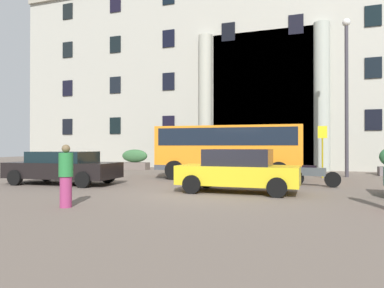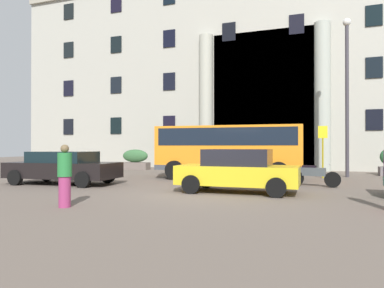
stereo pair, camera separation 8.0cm
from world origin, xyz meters
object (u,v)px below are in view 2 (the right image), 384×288
at_px(bus_stop_sign, 323,146).
at_px(motorcycle_near_kerb, 313,175).
at_px(parked_sedan_far, 63,167).
at_px(motorcycle_far_end, 70,169).
at_px(hedge_planter_far_east, 135,160).
at_px(hedge_planter_east, 179,159).
at_px(pedestrian_woman_dark_dress, 65,176).
at_px(orange_minibus, 229,147).
at_px(lamppost_plaza_centre, 347,85).
at_px(parked_hatchback_near, 238,170).
at_px(scooter_by_planter, 213,173).

bearing_deg(bus_stop_sign, motorcycle_near_kerb, -95.71).
bearing_deg(parked_sedan_far, motorcycle_far_end, 119.97).
xyz_separation_m(bus_stop_sign, hedge_planter_far_east, (-11.96, 2.73, -0.94)).
relative_size(hedge_planter_east, pedestrian_woman_dark_dress, 0.98).
distance_m(bus_stop_sign, hedge_planter_east, 9.53).
relative_size(orange_minibus, hedge_planter_far_east, 3.54).
bearing_deg(hedge_planter_far_east, orange_minibus, -31.04).
xyz_separation_m(parked_sedan_far, motorcycle_near_kerb, (9.79, 2.55, -0.25)).
bearing_deg(bus_stop_sign, parked_sedan_far, -147.16).
bearing_deg(parked_sedan_far, lamppost_plaza_centre, 30.27).
xyz_separation_m(parked_hatchback_near, motorcycle_far_end, (-8.96, 2.47, -0.29)).
distance_m(parked_hatchback_near, scooter_by_planter, 3.00).
bearing_deg(motorcycle_near_kerb, motorcycle_far_end, -171.18).
bearing_deg(hedge_planter_far_east, parked_hatchback_near, -45.83).
relative_size(hedge_planter_far_east, parked_hatchback_near, 0.48).
bearing_deg(parked_sedan_far, hedge_planter_far_east, 97.03).
xyz_separation_m(hedge_planter_east, scooter_by_planter, (4.56, -7.36, -0.30)).
bearing_deg(hedge_planter_far_east, motorcycle_near_kerb, -30.32).
height_order(bus_stop_sign, scooter_by_planter, bus_stop_sign).
bearing_deg(motorcycle_far_end, orange_minibus, 11.67).
relative_size(parked_sedan_far, scooter_by_planter, 2.29).
bearing_deg(orange_minibus, lamppost_plaza_centre, 24.36).
bearing_deg(parked_hatchback_near, parked_sedan_far, 178.44).
height_order(hedge_planter_far_east, parked_sedan_far, hedge_planter_far_east).
bearing_deg(motorcycle_far_end, lamppost_plaza_centre, 16.65).
relative_size(motorcycle_near_kerb, motorcycle_far_end, 1.02).
distance_m(orange_minibus, motorcycle_far_end, 7.90).
relative_size(hedge_planter_far_east, motorcycle_far_end, 1.03).
bearing_deg(lamppost_plaza_centre, motorcycle_near_kerb, -107.15).
xyz_separation_m(bus_stop_sign, motorcycle_far_end, (-11.74, -4.25, -1.14)).
height_order(hedge_planter_east, parked_hatchback_near, hedge_planter_east).
distance_m(orange_minibus, parked_sedan_far, 7.59).
height_order(motorcycle_near_kerb, pedestrian_woman_dark_dress, pedestrian_woman_dark_dress).
distance_m(hedge_planter_far_east, parked_hatchback_near, 13.17).
bearing_deg(hedge_planter_far_east, parked_sedan_far, -79.22).
bearing_deg(motorcycle_near_kerb, lamppost_plaza_centre, 80.56).
height_order(scooter_by_planter, lamppost_plaza_centre, lamppost_plaza_centre).
bearing_deg(pedestrian_woman_dark_dress, lamppost_plaza_centre, 29.76).
bearing_deg(pedestrian_woman_dark_dress, motorcycle_near_kerb, 21.49).
xyz_separation_m(parked_hatchback_near, parked_sedan_far, (-7.41, 0.14, -0.04)).
xyz_separation_m(scooter_by_planter, lamppost_plaza_centre, (5.57, 5.30, 4.24)).
bearing_deg(motorcycle_near_kerb, pedestrian_woman_dark_dress, -122.07).
xyz_separation_m(bus_stop_sign, hedge_planter_east, (-8.95, 3.15, -0.83)).
height_order(hedge_planter_east, hedge_planter_far_east, hedge_planter_east).
relative_size(orange_minibus, parked_hatchback_near, 1.71).
bearing_deg(motorcycle_near_kerb, hedge_planter_far_east, 157.39).
distance_m(orange_minibus, pedestrian_woman_dark_dress, 9.50).
relative_size(orange_minibus, parked_sedan_far, 1.48).
bearing_deg(motorcycle_far_end, bus_stop_sign, 14.07).
relative_size(hedge_planter_far_east, motorcycle_near_kerb, 1.00).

